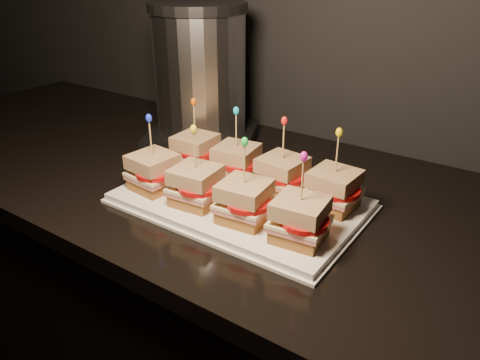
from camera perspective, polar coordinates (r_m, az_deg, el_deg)
The scene contains 63 objects.
granite_slab at distance 0.95m, azimuth 6.69°, elevation -3.34°, with size 2.42×0.71×0.04m, color black.
platter at distance 0.91m, azimuth 0.00°, elevation -2.60°, with size 0.46×0.28×0.02m, color white.
platter_rim at distance 0.91m, azimuth 0.00°, elevation -2.93°, with size 0.47×0.29×0.01m, color white.
sandwich_0_bread_bot at distance 1.04m, azimuth -5.37°, elevation 2.23°, with size 0.08×0.08×0.02m, color brown.
sandwich_0_ham at distance 1.03m, azimuth -5.41°, elevation 2.99°, with size 0.09×0.08×0.01m, color #C85E57.
sandwich_0_cheese at distance 1.03m, azimuth -5.42°, elevation 3.35°, with size 0.09×0.09×0.01m, color beige.
sandwich_0_tomato at distance 1.02m, azimuth -5.13°, elevation 3.49°, with size 0.08×0.08×0.01m, color #B70D0D.
sandwich_0_bread_top at distance 1.02m, azimuth -5.48°, elevation 4.69°, with size 0.08×0.08×0.03m, color #6C2F0F.
sandwich_0_pick at distance 1.01m, azimuth -5.59°, elevation 7.01°, with size 0.00×0.00×0.09m, color tan.
sandwich_0_frill at distance 0.99m, azimuth -5.70°, elevation 9.47°, with size 0.01×0.01×0.02m, color #E95107.
sandwich_1_bread_bot at distance 0.98m, azimuth -0.45°, elevation 0.79°, with size 0.08×0.08×0.02m, color brown.
sandwich_1_ham at distance 0.97m, azimuth -0.45°, elevation 1.60°, with size 0.09×0.08×0.01m, color #C85E57.
sandwich_1_cheese at distance 0.97m, azimuth -0.45°, elevation 1.97°, with size 0.09×0.09×0.01m, color beige.
sandwich_1_tomato at distance 0.96m, azimuth -0.07°, elevation 2.10°, with size 0.08×0.08×0.01m, color #B70D0D.
sandwich_1_bread_top at distance 0.96m, azimuth -0.46°, elevation 3.38°, with size 0.08×0.08×0.03m, color #6C2F0F.
sandwich_1_pick at distance 0.94m, azimuth -0.47°, elevation 5.84°, with size 0.00×0.00×0.09m, color tan.
sandwich_1_frill at distance 0.93m, azimuth -0.48°, elevation 8.45°, with size 0.01×0.01×0.02m, color #11ACC8.
sandwich_2_bread_bot at distance 0.93m, azimuth 5.08°, elevation -0.83°, with size 0.08×0.08×0.02m, color brown.
sandwich_2_ham at distance 0.92m, azimuth 5.11°, elevation 0.01°, with size 0.09×0.08×0.01m, color #C85E57.
sandwich_2_cheese at distance 0.92m, azimuth 5.13°, elevation 0.40°, with size 0.09×0.09×0.01m, color beige.
sandwich_2_tomato at distance 0.90m, azimuth 5.62°, elevation 0.51°, with size 0.08×0.08×0.01m, color #B70D0D.
sandwich_2_bread_top at distance 0.91m, azimuth 5.19°, elevation 1.88°, with size 0.08×0.08×0.03m, color #6C2F0F.
sandwich_2_pick at distance 0.89m, azimuth 5.30°, elevation 4.45°, with size 0.00×0.00×0.09m, color tan.
sandwich_2_frill at distance 0.87m, azimuth 5.42°, elevation 7.20°, with size 0.01×0.01×0.02m, color red.
sandwich_3_bread_bot at distance 0.89m, azimuth 11.19°, elevation -2.61°, with size 0.08×0.08×0.02m, color brown.
sandwich_3_ham at distance 0.88m, azimuth 11.28°, elevation -1.75°, with size 0.09×0.08×0.01m, color #C85E57.
sandwich_3_cheese at distance 0.88m, azimuth 11.32°, elevation -1.34°, with size 0.09×0.09×0.01m, color beige.
sandwich_3_tomato at distance 0.86m, azimuth 11.92°, elevation -1.25°, with size 0.08×0.08×0.01m, color #B70D0D.
sandwich_3_bread_top at distance 0.86m, azimuth 11.46°, elevation 0.18°, with size 0.08×0.08×0.03m, color #6C2F0F.
sandwich_3_pick at distance 0.85m, azimuth 11.72°, elevation 2.86°, with size 0.00×0.00×0.09m, color tan.
sandwich_3_frill at distance 0.83m, azimuth 11.99°, elevation 5.72°, with size 0.01×0.01×0.02m, color yellow.
sandwich_4_bread_bot at distance 0.95m, azimuth -10.38°, elevation -0.39°, with size 0.08×0.08×0.02m, color brown.
sandwich_4_ham at distance 0.95m, azimuth -10.45°, elevation 0.43°, with size 0.09×0.08×0.01m, color #C85E57.
sandwich_4_cheese at distance 0.94m, azimuth -10.48°, elevation 0.81°, with size 0.09×0.09×0.01m, color beige.
sandwich_4_tomato at distance 0.93m, azimuth -10.25°, elevation 0.92°, with size 0.08×0.08×0.01m, color #B70D0D.
sandwich_4_bread_top at distance 0.93m, azimuth -10.61°, elevation 2.24°, with size 0.08×0.08×0.03m, color #6C2F0F.
sandwich_4_pick at distance 0.92m, azimuth -10.83°, elevation 4.75°, with size 0.00×0.00×0.09m, color tan.
sandwich_4_frill at distance 0.90m, azimuth -11.06°, elevation 7.42°, with size 0.01×0.01×0.02m, color #1730E4.
sandwich_5_bread_bot at distance 0.89m, azimuth -5.31°, elevation -2.16°, with size 0.08×0.08×0.02m, color brown.
sandwich_5_ham at distance 0.88m, azimuth -5.35°, elevation -1.30°, with size 0.09×0.08×0.01m, color #C85E57.
sandwich_5_cheese at distance 0.88m, azimuth -5.37°, elevation -0.89°, with size 0.09×0.09×0.01m, color beige.
sandwich_5_tomato at distance 0.86m, azimuth -5.03°, elevation -0.79°, with size 0.08×0.08×0.01m, color #B70D0D.
sandwich_5_bread_top at distance 0.86m, azimuth -5.44°, elevation 0.64°, with size 0.08×0.08×0.03m, color #6C2F0F.
sandwich_5_pick at distance 0.85m, azimuth -5.56°, elevation 3.32°, with size 0.00×0.00×0.09m, color tan.
sandwich_5_frill at distance 0.83m, azimuth -5.70°, elevation 6.19°, with size 0.01×0.01×0.02m, color yellow.
sandwich_6_bread_bot at distance 0.83m, azimuth 0.53°, elevation -4.18°, with size 0.08×0.08×0.02m, color brown.
sandwich_6_ham at distance 0.82m, azimuth 0.53°, elevation -3.27°, with size 0.09×0.08×0.01m, color #C85E57.
sandwich_6_cheese at distance 0.82m, azimuth 0.54°, elevation -2.84°, with size 0.09×0.09×0.01m, color beige.
sandwich_6_tomato at distance 0.80m, azimuth 1.01°, elevation -2.77°, with size 0.08×0.08×0.01m, color #B70D0D.
sandwich_6_bread_top at distance 0.81m, azimuth 0.54°, elevation -1.23°, with size 0.08×0.08×0.03m, color #6C2F0F.
sandwich_6_pick at distance 0.79m, azimuth 0.56°, elevation 1.61°, with size 0.00×0.00×0.09m, color tan.
sandwich_6_frill at distance 0.77m, azimuth 0.57°, elevation 4.67°, with size 0.01×0.01×0.02m, color green.
sandwich_7_bread_bot at distance 0.78m, azimuth 7.20°, elevation -6.41°, with size 0.08×0.08×0.02m, color brown.
sandwich_7_ham at distance 0.77m, azimuth 7.26°, elevation -5.47°, with size 0.09×0.08×0.01m, color #C85E57.
sandwich_7_cheese at distance 0.77m, azimuth 7.29°, elevation -5.02°, with size 0.09×0.09×0.01m, color beige.
sandwich_7_tomato at distance 0.76m, azimuth 7.91°, elevation -4.99°, with size 0.08×0.08×0.01m, color #B70D0D.
sandwich_7_bread_top at distance 0.76m, azimuth 7.40°, elevation -3.35°, with size 0.08×0.08×0.03m, color #6C2F0F.
sandwich_7_pick at distance 0.74m, azimuth 7.59°, elevation -0.37°, with size 0.00×0.00×0.09m, color tan.
sandwich_7_frill at distance 0.72m, azimuth 7.79°, elevation 2.85°, with size 0.01×0.01×0.02m, color #D8159C.
appliance_base at distance 1.23m, azimuth -4.60°, elevation 5.39°, with size 0.27×0.22×0.03m, color #262628.
appliance_body at distance 1.18m, azimuth -4.88°, elevation 12.73°, with size 0.22×0.22×0.29m, color silver.
appliance_lid at distance 1.16m, azimuth -5.18°, elevation 20.26°, with size 0.23×0.23×0.02m, color #262628.
appliance at distance 1.18m, azimuth -4.87°, elevation 12.47°, with size 0.27×0.22×0.34m, color silver, non-canonical shape.
Camera 1 is at (0.58, 0.91, 1.35)m, focal length 35.00 mm.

